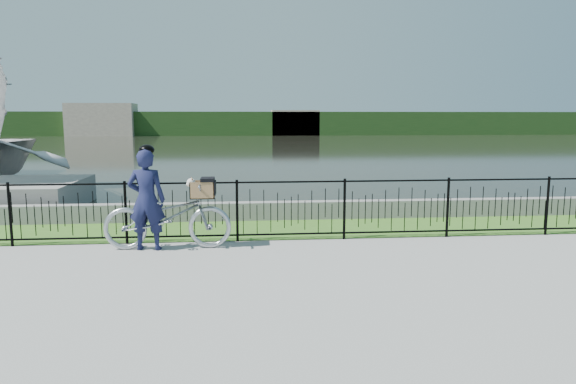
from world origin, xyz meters
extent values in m
plane|color=gray|center=(0.00, 0.00, 0.00)|extent=(120.00, 120.00, 0.00)
cube|color=#3D6C21|center=(0.00, 2.60, 0.00)|extent=(60.00, 2.00, 0.01)
plane|color=black|center=(0.00, 33.00, 0.00)|extent=(120.00, 120.00, 0.00)
cube|color=gray|center=(0.00, 3.60, 0.20)|extent=(60.00, 0.30, 0.40)
cube|color=#214018|center=(0.00, 60.00, 1.50)|extent=(120.00, 6.00, 3.00)
cube|color=#A49583|center=(-18.00, 58.00, 2.00)|extent=(8.00, 4.00, 4.00)
cube|color=#A49583|center=(6.00, 58.50, 1.60)|extent=(6.00, 3.00, 3.20)
imported|color=#AEB3BA|center=(-2.20, 1.19, 0.58)|extent=(2.19, 0.76, 1.15)
cube|color=black|center=(-1.59, 1.19, 0.89)|extent=(0.38, 0.18, 0.02)
cube|color=olive|center=(-1.59, 1.19, 0.90)|extent=(0.42, 0.33, 0.01)
cube|color=olive|center=(-1.59, 1.35, 1.04)|extent=(0.42, 0.02, 0.29)
cube|color=olive|center=(-1.59, 1.03, 1.04)|extent=(0.42, 0.02, 0.29)
cube|color=olive|center=(-1.39, 1.19, 1.04)|extent=(0.02, 0.33, 0.29)
cube|color=olive|center=(-1.79, 1.19, 1.04)|extent=(0.02, 0.33, 0.29)
cube|color=black|center=(-1.50, 1.19, 1.21)|extent=(0.23, 0.35, 0.06)
cube|color=black|center=(-1.37, 1.19, 1.06)|extent=(0.02, 0.35, 0.23)
ellipsoid|color=silver|center=(-1.61, 1.19, 1.02)|extent=(0.31, 0.22, 0.20)
sphere|color=silver|center=(-1.78, 1.17, 1.16)|extent=(0.15, 0.15, 0.15)
sphere|color=silver|center=(-1.83, 1.15, 1.13)|extent=(0.07, 0.07, 0.07)
sphere|color=black|center=(-1.85, 1.14, 1.13)|extent=(0.02, 0.02, 0.02)
cone|color=#A26643|center=(-1.78, 1.23, 1.22)|extent=(0.06, 0.08, 0.08)
cone|color=#A26643|center=(-1.76, 1.13, 1.22)|extent=(0.06, 0.08, 0.08)
imported|color=#16193D|center=(-2.54, 1.15, 0.87)|extent=(0.67, 0.48, 1.75)
ellipsoid|color=black|center=(-2.54, 1.15, 1.73)|extent=(0.26, 0.29, 0.18)
camera|label=1|loc=(-0.91, -7.72, 2.27)|focal=32.00mm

